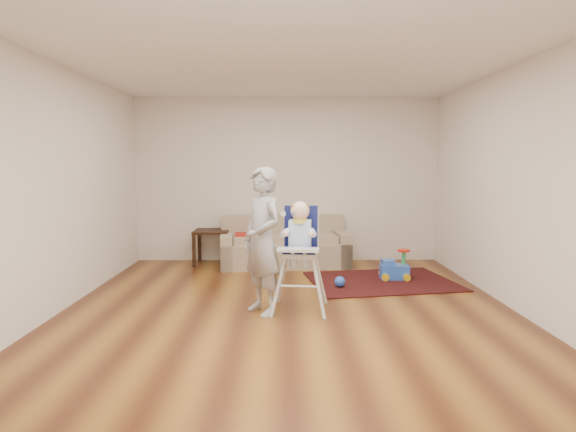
{
  "coord_description": "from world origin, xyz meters",
  "views": [
    {
      "loc": [
        -0.05,
        -5.26,
        1.61
      ],
      "look_at": [
        0.0,
        0.4,
        1.0
      ],
      "focal_mm": 30.0,
      "sensor_mm": 36.0,
      "label": 1
    }
  ],
  "objects_px": {
    "sofa": "(285,241)",
    "adult": "(262,241)",
    "side_table": "(212,247)",
    "ride_on_toy": "(394,264)",
    "high_chair": "(300,258)",
    "toy_ball": "(340,282)"
  },
  "relations": [
    {
      "from": "ride_on_toy",
      "to": "side_table",
      "type": "bearing_deg",
      "value": 158.8
    },
    {
      "from": "ride_on_toy",
      "to": "high_chair",
      "type": "relative_size",
      "value": 0.34
    },
    {
      "from": "sofa",
      "to": "ride_on_toy",
      "type": "bearing_deg",
      "value": -38.23
    },
    {
      "from": "sofa",
      "to": "toy_ball",
      "type": "relative_size",
      "value": 14.78
    },
    {
      "from": "ride_on_toy",
      "to": "adult",
      "type": "distance_m",
      "value": 2.39
    },
    {
      "from": "sofa",
      "to": "adult",
      "type": "height_order",
      "value": "adult"
    },
    {
      "from": "high_chair",
      "to": "adult",
      "type": "xyz_separation_m",
      "value": [
        -0.41,
        -0.1,
        0.2
      ]
    },
    {
      "from": "side_table",
      "to": "ride_on_toy",
      "type": "height_order",
      "value": "side_table"
    },
    {
      "from": "sofa",
      "to": "adult",
      "type": "relative_size",
      "value": 1.32
    },
    {
      "from": "sofa",
      "to": "ride_on_toy",
      "type": "xyz_separation_m",
      "value": [
        1.53,
        -0.98,
        -0.16
      ]
    },
    {
      "from": "sofa",
      "to": "adult",
      "type": "bearing_deg",
      "value": -101.32
    },
    {
      "from": "adult",
      "to": "ride_on_toy",
      "type": "bearing_deg",
      "value": 94.36
    },
    {
      "from": "high_chair",
      "to": "toy_ball",
      "type": "bearing_deg",
      "value": 66.17
    },
    {
      "from": "sofa",
      "to": "side_table",
      "type": "distance_m",
      "value": 1.19
    },
    {
      "from": "sofa",
      "to": "toy_ball",
      "type": "bearing_deg",
      "value": -68.97
    },
    {
      "from": "ride_on_toy",
      "to": "high_chair",
      "type": "distance_m",
      "value": 1.99
    },
    {
      "from": "side_table",
      "to": "toy_ball",
      "type": "relative_size",
      "value": 3.94
    },
    {
      "from": "high_chair",
      "to": "sofa",
      "type": "bearing_deg",
      "value": 100.33
    },
    {
      "from": "sofa",
      "to": "side_table",
      "type": "relative_size",
      "value": 3.76
    },
    {
      "from": "side_table",
      "to": "toy_ball",
      "type": "distance_m",
      "value": 2.46
    },
    {
      "from": "adult",
      "to": "sofa",
      "type": "bearing_deg",
      "value": 138.66
    },
    {
      "from": "side_table",
      "to": "high_chair",
      "type": "xyz_separation_m",
      "value": [
        1.34,
        -2.51,
        0.31
      ]
    }
  ]
}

